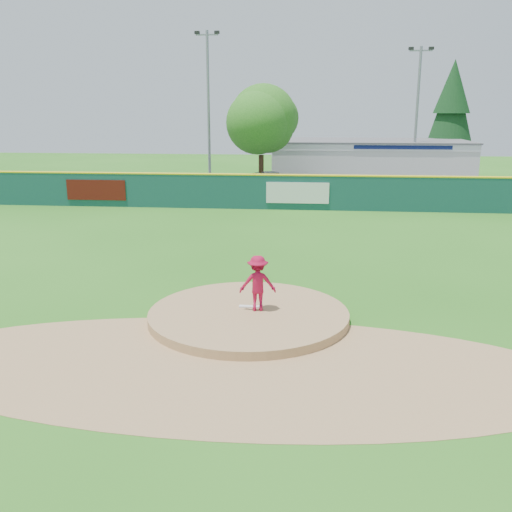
# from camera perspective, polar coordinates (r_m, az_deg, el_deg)

# --- Properties ---
(ground) EXTENTS (120.00, 120.00, 0.00)m
(ground) POSITION_cam_1_polar(r_m,az_deg,el_deg) (15.82, -0.74, -6.36)
(ground) COLOR #286B19
(ground) RESTS_ON ground
(pitchers_mound) EXTENTS (5.50, 5.50, 0.50)m
(pitchers_mound) POSITION_cam_1_polar(r_m,az_deg,el_deg) (15.82, -0.74, -6.36)
(pitchers_mound) COLOR #9E774C
(pitchers_mound) RESTS_ON ground
(pitching_rubber) EXTENTS (0.60, 0.15, 0.04)m
(pitching_rubber) POSITION_cam_1_polar(r_m,az_deg,el_deg) (16.01, -0.62, -5.08)
(pitching_rubber) COLOR white
(pitching_rubber) RESTS_ON pitchers_mound
(infield_dirt_arc) EXTENTS (15.40, 15.40, 0.01)m
(infield_dirt_arc) POSITION_cam_1_polar(r_m,az_deg,el_deg) (13.08, -2.28, -10.97)
(infield_dirt_arc) COLOR #9E774C
(infield_dirt_arc) RESTS_ON ground
(parking_lot) EXTENTS (44.00, 16.00, 0.02)m
(parking_lot) POSITION_cam_1_polar(r_m,az_deg,el_deg) (42.11, 3.50, 6.72)
(parking_lot) COLOR #38383A
(parking_lot) RESTS_ON ground
(pitcher) EXTENTS (1.07, 0.70, 1.55)m
(pitcher) POSITION_cam_1_polar(r_m,az_deg,el_deg) (15.57, 0.17, -2.73)
(pitcher) COLOR #A10D32
(pitcher) RESTS_ON pitchers_mound
(van) EXTENTS (5.63, 3.67, 1.44)m
(van) POSITION_cam_1_polar(r_m,az_deg,el_deg) (40.29, 1.91, 7.44)
(van) COLOR white
(van) RESTS_ON parking_lot
(pool_building_grp) EXTENTS (15.20, 8.20, 3.31)m
(pool_building_grp) POSITION_cam_1_polar(r_m,az_deg,el_deg) (47.05, 11.22, 9.31)
(pool_building_grp) COLOR silver
(pool_building_grp) RESTS_ON ground
(fence_banners) EXTENTS (15.57, 0.04, 1.20)m
(fence_banners) POSITION_cam_1_polar(r_m,az_deg,el_deg) (33.66, -6.12, 6.44)
(fence_banners) COLOR #53120B
(fence_banners) RESTS_ON ground
(playground_slide) EXTENTS (0.87, 2.46, 1.35)m
(playground_slide) POSITION_cam_1_polar(r_m,az_deg,el_deg) (42.43, -19.59, 6.90)
(playground_slide) COLOR blue
(playground_slide) RESTS_ON ground
(outfield_fence) EXTENTS (40.00, 0.14, 2.07)m
(outfield_fence) POSITION_cam_1_polar(r_m,az_deg,el_deg) (33.05, 2.85, 6.51)
(outfield_fence) COLOR #14433F
(outfield_fence) RESTS_ON ground
(deciduous_tree) EXTENTS (5.60, 5.60, 7.36)m
(deciduous_tree) POSITION_cam_1_polar(r_m,az_deg,el_deg) (39.88, 0.53, 12.87)
(deciduous_tree) COLOR #382314
(deciduous_tree) RESTS_ON ground
(conifer_tree) EXTENTS (4.40, 4.40, 9.50)m
(conifer_tree) POSITION_cam_1_polar(r_m,az_deg,el_deg) (51.94, 18.96, 13.56)
(conifer_tree) COLOR #382314
(conifer_tree) RESTS_ON ground
(light_pole_left) EXTENTS (1.75, 0.25, 11.00)m
(light_pole_left) POSITION_cam_1_polar(r_m,az_deg,el_deg) (42.41, -4.78, 14.94)
(light_pole_left) COLOR gray
(light_pole_left) RESTS_ON ground
(light_pole_right) EXTENTS (1.75, 0.25, 10.00)m
(light_pole_right) POSITION_cam_1_polar(r_m,az_deg,el_deg) (44.30, 15.79, 13.78)
(light_pole_right) COLOR gray
(light_pole_right) RESTS_ON ground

